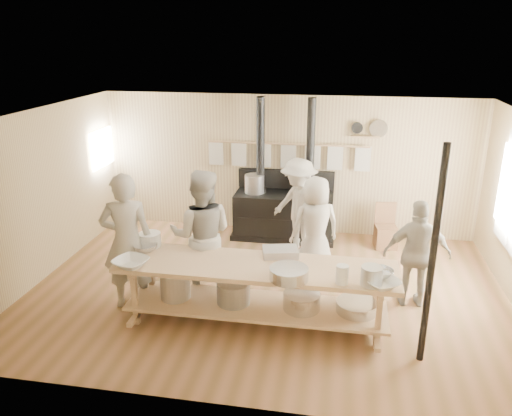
# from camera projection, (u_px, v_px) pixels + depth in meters

# --- Properties ---
(ground) EXTENTS (7.00, 7.00, 0.00)m
(ground) POSITION_uv_depth(u_px,v_px,m) (266.00, 290.00, 7.49)
(ground) COLOR brown
(ground) RESTS_ON ground
(room_shell) EXTENTS (7.00, 7.00, 7.00)m
(room_shell) POSITION_uv_depth(u_px,v_px,m) (267.00, 187.00, 6.95)
(room_shell) COLOR tan
(room_shell) RESTS_ON ground
(left_opening) EXTENTS (0.00, 0.90, 0.90)m
(left_opening) POSITION_uv_depth(u_px,v_px,m) (102.00, 148.00, 9.38)
(left_opening) COLOR white
(left_opening) RESTS_ON ground
(stove) EXTENTS (1.90, 0.75, 2.60)m
(stove) POSITION_uv_depth(u_px,v_px,m) (283.00, 211.00, 9.29)
(stove) COLOR black
(stove) RESTS_ON ground
(towel_rail) EXTENTS (3.00, 0.04, 0.47)m
(towel_rail) POSITION_uv_depth(u_px,v_px,m) (287.00, 153.00, 9.21)
(towel_rail) COLOR tan
(towel_rail) RESTS_ON ground
(back_wall_shelf) EXTENTS (0.63, 0.14, 0.32)m
(back_wall_shelf) POSITION_uv_depth(u_px,v_px,m) (369.00, 131.00, 8.85)
(back_wall_shelf) COLOR tan
(back_wall_shelf) RESTS_ON ground
(prep_table) EXTENTS (3.60, 0.90, 0.85)m
(prep_table) POSITION_uv_depth(u_px,v_px,m) (255.00, 287.00, 6.48)
(prep_table) COLOR tan
(prep_table) RESTS_ON ground
(support_post) EXTENTS (0.08, 0.08, 2.60)m
(support_post) POSITION_uv_depth(u_px,v_px,m) (432.00, 259.00, 5.47)
(support_post) COLOR black
(support_post) RESTS_ON ground
(cook_far_left) EXTENTS (0.81, 0.65, 1.93)m
(cook_far_left) POSITION_uv_depth(u_px,v_px,m) (127.00, 241.00, 6.79)
(cook_far_left) COLOR #A39B90
(cook_far_left) RESTS_ON ground
(cook_left) EXTENTS (1.02, 0.85, 1.90)m
(cook_left) POSITION_uv_depth(u_px,v_px,m) (202.00, 235.00, 7.05)
(cook_left) COLOR #A39B90
(cook_left) RESTS_ON ground
(cook_center) EXTENTS (0.91, 0.76, 1.59)m
(cook_center) POSITION_uv_depth(u_px,v_px,m) (315.00, 226.00, 7.80)
(cook_center) COLOR #A39B90
(cook_center) RESTS_ON ground
(cook_right) EXTENTS (0.92, 0.40, 1.55)m
(cook_right) POSITION_uv_depth(u_px,v_px,m) (417.00, 254.00, 6.86)
(cook_right) COLOR #A39B90
(cook_right) RESTS_ON ground
(cook_by_window) EXTENTS (1.24, 1.17, 1.68)m
(cook_by_window) POSITION_uv_depth(u_px,v_px,m) (298.00, 206.00, 8.53)
(cook_by_window) COLOR #A39B90
(cook_by_window) RESTS_ON ground
(chair) EXTENTS (0.42, 0.42, 0.79)m
(chair) POSITION_uv_depth(u_px,v_px,m) (385.00, 234.00, 8.94)
(chair) COLOR brown
(chair) RESTS_ON ground
(bowl_white_a) EXTENTS (0.53, 0.53, 0.10)m
(bowl_white_a) POSITION_uv_depth(u_px,v_px,m) (131.00, 263.00, 6.30)
(bowl_white_a) COLOR white
(bowl_white_a) RESTS_ON prep_table
(bowl_steel_a) EXTENTS (0.46, 0.46, 0.10)m
(bowl_steel_a) POSITION_uv_depth(u_px,v_px,m) (145.00, 248.00, 6.75)
(bowl_steel_a) COLOR silver
(bowl_steel_a) RESTS_ON prep_table
(bowl_white_b) EXTENTS (0.54, 0.54, 0.10)m
(bowl_white_b) POSITION_uv_depth(u_px,v_px,m) (382.00, 283.00, 5.80)
(bowl_white_b) COLOR white
(bowl_white_b) RESTS_ON prep_table
(bowl_steel_b) EXTENTS (0.43, 0.43, 0.10)m
(bowl_steel_b) POSITION_uv_depth(u_px,v_px,m) (381.00, 273.00, 6.03)
(bowl_steel_b) COLOR silver
(bowl_steel_b) RESTS_ON prep_table
(roasting_pan) EXTENTS (0.52, 0.40, 0.10)m
(roasting_pan) POSITION_uv_depth(u_px,v_px,m) (280.00, 252.00, 6.62)
(roasting_pan) COLOR #B2B2B7
(roasting_pan) RESTS_ON prep_table
(mixing_bowl_large) EXTENTS (0.57, 0.57, 0.15)m
(mixing_bowl_large) POSITION_uv_depth(u_px,v_px,m) (289.00, 274.00, 5.97)
(mixing_bowl_large) COLOR silver
(mixing_bowl_large) RESTS_ON prep_table
(bucket_galv) EXTENTS (0.29, 0.29, 0.23)m
(bucket_galv) POSITION_uv_depth(u_px,v_px,m) (372.00, 276.00, 5.82)
(bucket_galv) COLOR gray
(bucket_galv) RESTS_ON prep_table
(deep_bowl_enamel) EXTENTS (0.34, 0.34, 0.19)m
(deep_bowl_enamel) POSITION_uv_depth(u_px,v_px,m) (150.00, 240.00, 6.90)
(deep_bowl_enamel) COLOR white
(deep_bowl_enamel) RESTS_ON prep_table
(pitcher) EXTENTS (0.17, 0.17, 0.23)m
(pitcher) POSITION_uv_depth(u_px,v_px,m) (342.00, 275.00, 5.86)
(pitcher) COLOR white
(pitcher) RESTS_ON prep_table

